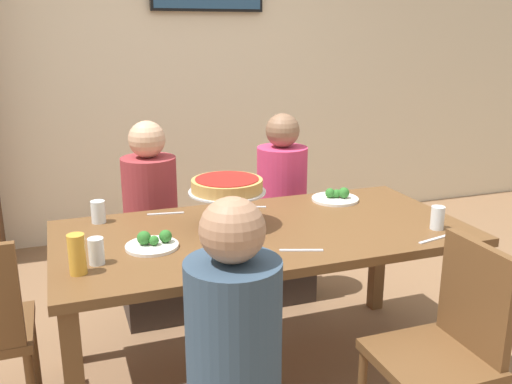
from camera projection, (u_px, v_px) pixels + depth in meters
The scene contains 18 objects.
ground_plane at pixel (263, 371), 2.76m from camera, with size 12.00×12.00×0.00m, color #846042.
rear_partition at pixel (165, 59), 4.37m from camera, with size 8.00×0.12×2.80m, color beige.
dining_table at pixel (263, 246), 2.58m from camera, with size 1.86×0.91×0.74m.
diner_far_right at pixel (281, 221), 3.43m from camera, with size 0.34×0.34×1.15m.
diner_far_left at pixel (152, 237), 3.17m from camera, with size 0.34×0.34×1.15m.
chair_near_right at pixel (447, 344), 2.10m from camera, with size 0.40×0.40×0.87m.
deep_dish_pizza_stand at pixel (227, 188), 2.55m from camera, with size 0.35×0.35×0.23m.
salad_plate_near_diner at pixel (336, 197), 2.99m from camera, with size 0.25×0.25×0.07m.
salad_plate_far_diner at pixel (152, 242), 2.34m from camera, with size 0.22×0.22×0.07m.
beer_glass_amber_tall at pixel (77, 254), 2.07m from camera, with size 0.06×0.06×0.15m, color gold.
water_glass_clear_near at pixel (96, 251), 2.17m from camera, with size 0.06×0.06×0.10m, color white.
water_glass_clear_far at pixel (437, 218), 2.55m from camera, with size 0.06×0.06×0.11m, color white.
water_glass_clear_spare at pixel (98, 212), 2.64m from camera, with size 0.07×0.07×0.11m, color white.
cutlery_fork_near at pixel (248, 207), 2.88m from camera, with size 0.18×0.02×0.01m, color silver.
cutlery_knife_near at pixel (434, 239), 2.43m from camera, with size 0.18×0.02×0.01m, color silver.
cutlery_fork_far at pixel (249, 257), 2.24m from camera, with size 0.18×0.02×0.01m, color silver.
cutlery_knife_far at pixel (166, 214), 2.77m from camera, with size 0.18×0.02×0.01m, color silver.
cutlery_spare_fork at pixel (301, 250), 2.31m from camera, with size 0.18×0.02×0.01m, color silver.
Camera 1 is at (-0.85, -2.26, 1.61)m, focal length 39.45 mm.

